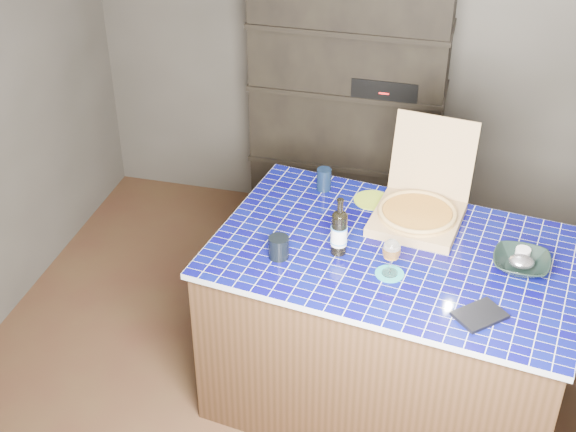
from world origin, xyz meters
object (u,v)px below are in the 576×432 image
(kitchen_island, at_px, (390,327))
(wine_glass, at_px, (392,251))
(bowl, at_px, (521,263))
(dvd_case, at_px, (480,315))
(mead_bottle, at_px, (339,232))
(pizza_box, at_px, (419,209))

(kitchen_island, height_order, wine_glass, wine_glass)
(wine_glass, height_order, bowl, wine_glass)
(wine_glass, xyz_separation_m, dvd_case, (0.41, -0.20, -0.12))
(mead_bottle, height_order, bowl, mead_bottle)
(kitchen_island, distance_m, wine_glass, 0.62)
(pizza_box, relative_size, wine_glass, 3.03)
(pizza_box, distance_m, mead_bottle, 0.49)
(mead_bottle, bearing_deg, pizza_box, 47.82)
(pizza_box, relative_size, mead_bottle, 1.89)
(kitchen_island, xyz_separation_m, dvd_case, (0.40, -0.38, 0.47))
(dvd_case, bearing_deg, wine_glass, -159.88)
(bowl, bearing_deg, dvd_case, -112.62)
(pizza_box, relative_size, bowl, 2.17)
(mead_bottle, xyz_separation_m, dvd_case, (0.66, -0.30, -0.11))
(dvd_case, bearing_deg, mead_bottle, -158.84)
(kitchen_island, height_order, bowl, bowl)
(kitchen_island, height_order, dvd_case, dvd_case)
(pizza_box, distance_m, dvd_case, 0.75)
(pizza_box, distance_m, wine_glass, 0.48)
(kitchen_island, distance_m, pizza_box, 0.61)
(mead_bottle, distance_m, wine_glass, 0.28)
(kitchen_island, xyz_separation_m, wine_glass, (-0.01, -0.18, 0.60))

